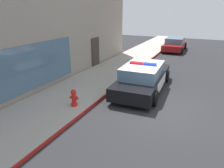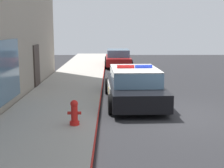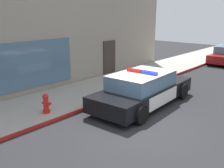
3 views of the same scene
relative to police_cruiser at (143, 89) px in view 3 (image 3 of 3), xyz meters
The scene contains 5 objects.
ground 2.34m from the police_cruiser, 148.31° to the right, with size 48.00×48.00×0.00m, color #262628.
sidewalk 3.50m from the police_cruiser, 123.61° to the left, with size 48.00×3.08×0.15m, color #A39E93.
curb_red_paint 2.40m from the police_cruiser, 145.44° to the left, with size 28.80×0.04×0.14m, color maroon.
police_cruiser is the anchor object (origin of this frame).
fire_hydrant 3.89m from the police_cruiser, 149.92° to the left, with size 0.34×0.39×0.73m.
Camera 3 is at (-6.51, -4.51, 3.72)m, focal length 41.37 mm.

